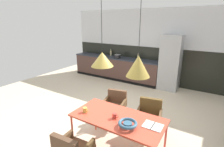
% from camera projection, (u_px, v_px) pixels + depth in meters
% --- Properties ---
extents(ground_plane, '(9.09, 9.09, 0.00)m').
position_uv_depth(ground_plane, '(109.00, 119.00, 4.19)').
color(ground_plane, beige).
extents(back_wall_splashback_dark, '(7.00, 0.12, 1.39)m').
position_uv_depth(back_wall_splashback_dark, '(153.00, 65.00, 6.56)').
color(back_wall_splashback_dark, black).
rests_on(back_wall_splashback_dark, ground).
extents(back_wall_panel_upper, '(7.00, 0.12, 1.39)m').
position_uv_depth(back_wall_panel_upper, '(155.00, 28.00, 6.16)').
color(back_wall_panel_upper, silver).
rests_on(back_wall_panel_upper, back_wall_splashback_dark).
extents(kitchen_counter, '(3.75, 0.63, 0.91)m').
position_uv_depth(kitchen_counter, '(115.00, 68.00, 7.09)').
color(kitchen_counter, '#50352E').
rests_on(kitchen_counter, ground).
extents(refrigerator_column, '(0.66, 0.60, 1.90)m').
position_uv_depth(refrigerator_column, '(170.00, 63.00, 5.83)').
color(refrigerator_column, '#ADAFB2').
rests_on(refrigerator_column, ground).
extents(dining_table, '(1.59, 0.78, 0.73)m').
position_uv_depth(dining_table, '(118.00, 119.00, 2.93)').
color(dining_table, '#E04C35').
rests_on(dining_table, ground).
extents(armchair_head_of_table, '(0.56, 0.55, 0.79)m').
position_uv_depth(armchair_head_of_table, '(149.00, 113.00, 3.48)').
color(armchair_head_of_table, brown).
rests_on(armchair_head_of_table, ground).
extents(armchair_facing_counter, '(0.56, 0.56, 0.76)m').
position_uv_depth(armchair_facing_counter, '(116.00, 102.00, 3.97)').
color(armchair_facing_counter, brown).
rests_on(armchair_facing_counter, ground).
extents(fruit_bowl, '(0.30, 0.30, 0.09)m').
position_uv_depth(fruit_bowl, '(128.00, 124.00, 2.62)').
color(fruit_bowl, '#33607F').
rests_on(fruit_bowl, dining_table).
extents(open_book, '(0.30, 0.23, 0.02)m').
position_uv_depth(open_book, '(153.00, 126.00, 2.65)').
color(open_book, white).
rests_on(open_book, dining_table).
extents(mug_glass_clear, '(0.12, 0.07, 0.09)m').
position_uv_depth(mug_glass_clear, '(115.00, 116.00, 2.86)').
color(mug_glass_clear, '#B23D33').
rests_on(mug_glass_clear, dining_table).
extents(mug_white_ceramic, '(0.12, 0.08, 0.09)m').
position_uv_depth(mug_white_ceramic, '(85.00, 110.00, 3.06)').
color(mug_white_ceramic, gold).
rests_on(mug_white_ceramic, dining_table).
extents(cooking_pot, '(0.24, 0.24, 0.17)m').
position_uv_depth(cooking_pot, '(118.00, 56.00, 6.74)').
color(cooking_pot, black).
rests_on(cooking_pot, kitchen_counter).
extents(bottle_wine_green, '(0.07, 0.07, 0.24)m').
position_uv_depth(bottle_wine_green, '(138.00, 57.00, 6.54)').
color(bottle_wine_green, tan).
rests_on(bottle_wine_green, kitchen_counter).
extents(bottle_oil_tall, '(0.07, 0.07, 0.28)m').
position_uv_depth(bottle_oil_tall, '(111.00, 53.00, 7.26)').
color(bottle_oil_tall, tan).
rests_on(bottle_oil_tall, kitchen_counter).
extents(pendant_lamp_over_table_near, '(0.38, 0.38, 1.13)m').
position_uv_depth(pendant_lamp_over_table_near, '(102.00, 59.00, 2.80)').
color(pendant_lamp_over_table_near, black).
extents(pendant_lamp_over_table_far, '(0.36, 0.36, 1.21)m').
position_uv_depth(pendant_lamp_over_table_far, '(138.00, 66.00, 2.50)').
color(pendant_lamp_over_table_far, black).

